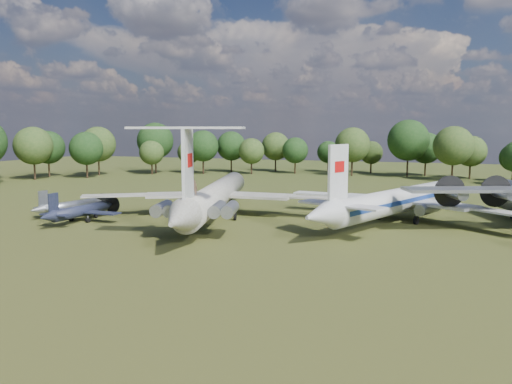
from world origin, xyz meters
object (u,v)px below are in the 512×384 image
at_px(small_prop_northwest, 70,208).
at_px(person_on_il62, 194,188).
at_px(small_prop_west, 81,213).
at_px(il62_airliner, 216,200).
at_px(tu104_jet, 401,204).

xyz_separation_m(small_prop_northwest, person_on_il62, (26.37, -8.75, 5.18)).
distance_m(small_prop_west, small_prop_northwest, 7.01).
distance_m(il62_airliner, tu104_jet, 27.38).
bearing_deg(il62_airliner, tu104_jet, -0.60).
bearing_deg(small_prop_northwest, tu104_jet, 24.87).
bearing_deg(small_prop_northwest, person_on_il62, -7.52).
xyz_separation_m(il62_airliner, small_prop_west, (-17.05, -9.92, -1.46)).
xyz_separation_m(tu104_jet, small_prop_west, (-43.62, -16.54, -1.24)).
height_order(il62_airliner, tu104_jet, il62_airliner).
bearing_deg(il62_airliner, small_prop_west, -164.42).
bearing_deg(small_prop_west, person_on_il62, -10.84).
relative_size(il62_airliner, small_prop_northwest, 3.69).
height_order(tu104_jet, person_on_il62, person_on_il62).
bearing_deg(tu104_jet, person_on_il62, -115.08).
xyz_separation_m(small_prop_west, person_on_il62, (20.80, -4.50, 5.06)).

